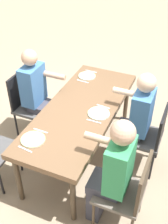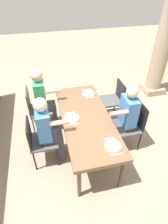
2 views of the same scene
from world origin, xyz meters
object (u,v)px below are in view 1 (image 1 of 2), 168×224
(chair_mid_south, at_px, (149,135))
(diner_man_white, at_px, (38,94))
(dining_table, at_px, (81,112))
(plate_0, at_px, (33,139))
(chair_mid_north, at_px, (28,102))
(plate_1, at_px, (99,113))
(chair_west_south, at_px, (129,191))
(diner_guest_third, at_px, (135,119))
(plate_2, at_px, (87,76))
(diner_woman_green, at_px, (112,172))

(chair_mid_south, xyz_separation_m, diner_man_white, (0.00, 1.46, 0.18))
(dining_table, relative_size, plate_0, 7.82)
(dining_table, xyz_separation_m, chair_mid_north, (0.11, 0.82, -0.15))
(chair_mid_north, height_order, plate_1, chair_mid_north)
(chair_west_south, xyz_separation_m, diner_guest_third, (0.87, 0.19, 0.16))
(chair_mid_north, relative_size, diner_guest_third, 0.72)
(diner_guest_third, bearing_deg, plate_1, 108.87)
(chair_west_south, distance_m, chair_mid_south, 0.87)
(chair_mid_north, distance_m, chair_mid_south, 1.64)
(chair_mid_north, xyz_separation_m, diner_guest_third, (0.00, -1.46, 0.17))
(plate_0, height_order, plate_2, same)
(chair_mid_south, xyz_separation_m, plate_0, (-0.80, 1.04, 0.23))
(dining_table, height_order, plate_1, plate_1)
(plate_0, bearing_deg, plate_1, -34.42)
(chair_mid_south, distance_m, diner_guest_third, 0.26)
(diner_guest_third, distance_m, plate_2, 1.04)
(chair_mid_south, distance_m, diner_woman_green, 0.90)
(diner_guest_third, bearing_deg, dining_table, 100.35)
(plate_1, bearing_deg, chair_mid_south, -77.13)
(diner_guest_third, bearing_deg, chair_mid_south, -90.93)
(plate_1, bearing_deg, dining_table, 85.05)
(dining_table, distance_m, plate_0, 0.73)
(chair_mid_north, xyz_separation_m, diner_man_white, (0.00, -0.18, 0.17))
(diner_woman_green, bearing_deg, chair_west_south, -90.94)
(plate_1, bearing_deg, plate_0, 145.58)
(chair_mid_north, bearing_deg, plate_0, -143.30)
(chair_mid_south, relative_size, diner_guest_third, 0.68)
(diner_woman_green, height_order, plate_0, diner_woman_green)
(chair_mid_south, bearing_deg, chair_west_south, -179.67)
(chair_mid_south, height_order, plate_1, chair_mid_south)
(chair_west_south, relative_size, chair_mid_north, 1.00)
(dining_table, xyz_separation_m, plate_2, (0.71, 0.22, 0.07))
(diner_guest_third, bearing_deg, plate_0, 133.26)
(dining_table, height_order, plate_0, plate_0)
(chair_mid_north, bearing_deg, dining_table, -97.78)
(diner_guest_third, xyz_separation_m, plate_1, (-0.14, 0.40, 0.05))
(chair_west_south, height_order, chair_mid_north, chair_mid_north)
(diner_guest_third, height_order, plate_2, diner_guest_third)
(chair_mid_south, height_order, plate_0, chair_mid_south)
(dining_table, xyz_separation_m, plate_1, (-0.02, -0.24, 0.07))
(diner_man_white, distance_m, diner_guest_third, 1.28)
(chair_west_south, xyz_separation_m, chair_mid_north, (0.87, 1.65, -0.01))
(diner_woman_green, xyz_separation_m, diner_guest_third, (0.87, 0.01, -0.02))
(diner_woman_green, xyz_separation_m, diner_man_white, (0.87, 1.29, -0.02))
(chair_west_south, distance_m, plate_0, 1.07)
(chair_mid_north, xyz_separation_m, plate_0, (-0.80, -0.60, 0.22))
(dining_table, bearing_deg, diner_woman_green, -139.31)
(chair_west_south, xyz_separation_m, plate_0, (0.06, 1.05, 0.21))
(plate_0, bearing_deg, chair_west_south, -93.47)
(diner_man_white, bearing_deg, plate_1, -98.79)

